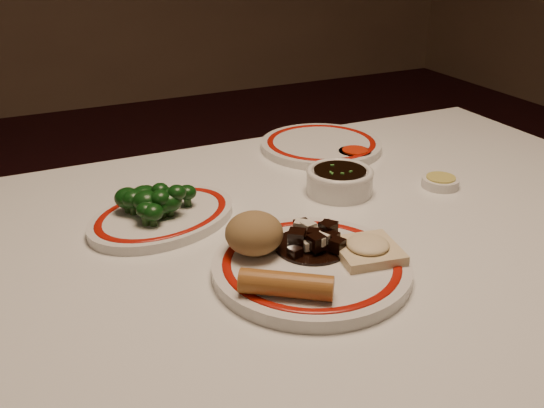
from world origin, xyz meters
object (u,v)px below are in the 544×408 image
(dining_table, at_px, (343,285))
(broccoli_plate, at_px, (163,216))
(soy_bowl, at_px, (339,182))
(spring_roll, at_px, (286,284))
(broccoli_pile, at_px, (153,200))
(rice_mound, at_px, (254,233))
(fried_wonton, at_px, (367,248))
(stirfry_heap, at_px, (314,239))
(main_plate, at_px, (311,267))

(dining_table, height_order, broccoli_plate, broccoli_plate)
(broccoli_plate, relative_size, soy_bowl, 2.60)
(spring_roll, distance_m, broccoli_pile, 0.30)
(dining_table, height_order, broccoli_pile, broccoli_pile)
(dining_table, xyz_separation_m, broccoli_pile, (-0.25, 0.15, 0.13))
(dining_table, relative_size, rice_mound, 15.41)
(fried_wonton, xyz_separation_m, broccoli_pile, (-0.22, 0.25, 0.01))
(soy_bowl, bearing_deg, stirfry_heap, -129.83)
(stirfry_heap, bearing_deg, main_plate, -123.88)
(dining_table, bearing_deg, main_plate, -142.65)
(rice_mound, bearing_deg, broccoli_plate, 114.04)
(fried_wonton, bearing_deg, broccoli_pile, 132.06)
(dining_table, xyz_separation_m, rice_mound, (-0.16, -0.02, 0.14))
(main_plate, bearing_deg, stirfry_heap, 56.12)
(dining_table, relative_size, stirfry_heap, 11.75)
(fried_wonton, bearing_deg, dining_table, 74.12)
(stirfry_heap, bearing_deg, broccoli_pile, 131.05)
(dining_table, xyz_separation_m, soy_bowl, (0.07, 0.13, 0.11))
(stirfry_heap, bearing_deg, broccoli_plate, 128.84)
(soy_bowl, bearing_deg, dining_table, -116.82)
(spring_roll, height_order, fried_wonton, spring_roll)
(dining_table, height_order, stirfry_heap, stirfry_heap)
(dining_table, distance_m, soy_bowl, 0.18)
(rice_mound, xyz_separation_m, stirfry_heap, (0.08, -0.02, -0.02))
(rice_mound, relative_size, fried_wonton, 0.84)
(spring_roll, bearing_deg, stirfry_heap, -9.18)
(rice_mound, bearing_deg, fried_wonton, -28.79)
(broccoli_plate, bearing_deg, soy_bowl, -4.16)
(broccoli_plate, bearing_deg, dining_table, -32.78)
(fried_wonton, height_order, stirfry_heap, stirfry_heap)
(main_plate, xyz_separation_m, broccoli_pile, (-0.15, 0.23, 0.03))
(spring_roll, distance_m, stirfry_heap, 0.13)
(main_plate, bearing_deg, spring_roll, -139.54)
(broccoli_pile, bearing_deg, dining_table, -31.43)
(main_plate, height_order, spring_roll, spring_roll)
(main_plate, height_order, fried_wonton, fried_wonton)
(dining_table, relative_size, broccoli_pile, 9.74)
(spring_roll, height_order, broccoli_plate, spring_roll)
(main_plate, height_order, rice_mound, rice_mound)
(dining_table, distance_m, spring_roll, 0.25)
(stirfry_heap, distance_m, broccoli_pile, 0.26)
(dining_table, bearing_deg, rice_mound, -172.17)
(main_plate, relative_size, rice_mound, 4.06)
(stirfry_heap, height_order, broccoli_pile, broccoli_pile)
(main_plate, relative_size, soy_bowl, 2.85)
(spring_roll, xyz_separation_m, broccoli_pile, (-0.08, 0.29, 0.01))
(main_plate, bearing_deg, broccoli_pile, 122.58)
(rice_mound, xyz_separation_m, spring_roll, (-0.01, -0.11, -0.01))
(main_plate, distance_m, broccoli_pile, 0.27)
(stirfry_heap, xyz_separation_m, soy_bowl, (0.14, 0.17, -0.01))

